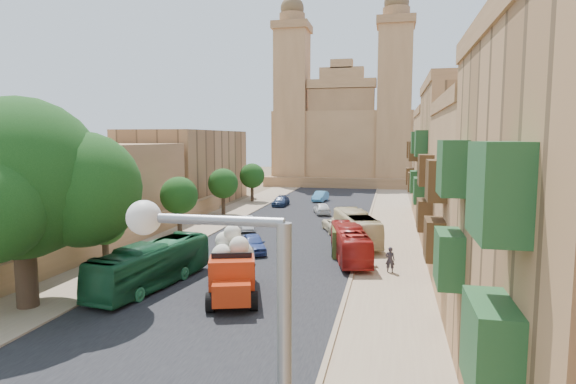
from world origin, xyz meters
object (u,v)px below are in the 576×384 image
at_px(ficus_tree, 23,184).
at_px(street_tree_b, 179,196).
at_px(bus_green_north, 152,265).
at_px(car_dkblue, 281,201).
at_px(street_tree_a, 104,224).
at_px(car_white_b, 322,208).
at_px(car_white_a, 246,223).
at_px(red_truck, 232,266).
at_px(street_tree_c, 223,184).
at_px(olive_pickup, 346,240).
at_px(car_blue_b, 320,196).
at_px(bus_cream_east, 356,227).
at_px(bus_red_east, 350,243).
at_px(pedestrian_a, 390,260).
at_px(church, 344,135).
at_px(car_cream, 337,224).
at_px(pedestrian_c, 372,255).
at_px(street_tree_d, 252,176).
at_px(car_blue_a, 253,244).

distance_m(ficus_tree, street_tree_b, 20.22).
height_order(bus_green_north, car_dkblue, bus_green_north).
height_order(street_tree_a, car_white_b, street_tree_a).
relative_size(bus_green_north, car_white_a, 2.40).
bearing_deg(red_truck, street_tree_c, 110.85).
bearing_deg(olive_pickup, car_white_a, 145.71).
distance_m(ficus_tree, street_tree_a, 8.75).
bearing_deg(car_blue_b, car_white_a, -93.64).
height_order(street_tree_a, bus_cream_east, street_tree_a).
relative_size(street_tree_a, car_white_b, 1.12).
distance_m(bus_green_north, bus_cream_east, 18.81).
height_order(ficus_tree, bus_red_east, ficus_tree).
bearing_deg(olive_pickup, pedestrian_a, -56.34).
relative_size(ficus_tree, bus_green_north, 1.15).
bearing_deg(church, street_tree_b, -100.38).
xyz_separation_m(church, ficus_tree, (-9.40, -74.61, -2.92)).
bearing_deg(car_white_b, car_cream, 89.21).
distance_m(car_white_b, pedestrian_c, 23.14).
bearing_deg(car_white_a, olive_pickup, -57.26).
bearing_deg(car_cream, bus_green_north, 46.63).
bearing_deg(car_dkblue, bus_red_east, -66.91).
bearing_deg(street_tree_b, car_cream, 16.96).
height_order(street_tree_d, car_blue_a, street_tree_d).
height_order(ficus_tree, car_white_b, ficus_tree).
distance_m(ficus_tree, street_tree_d, 44.10).
height_order(car_white_a, car_cream, car_cream).
bearing_deg(car_blue_b, church, 95.12).
relative_size(ficus_tree, red_truck, 1.56).
distance_m(street_tree_b, car_cream, 15.28).
bearing_deg(street_tree_c, pedestrian_a, -47.45).
height_order(street_tree_c, car_white_a, street_tree_c).
relative_size(bus_cream_east, pedestrian_c, 6.42).
bearing_deg(car_cream, car_blue_b, -96.35).
bearing_deg(pedestrian_a, bus_red_east, -38.38).
xyz_separation_m(street_tree_b, car_cream, (14.34, 4.37, -2.93)).
bearing_deg(pedestrian_a, car_dkblue, -56.91).
height_order(red_truck, car_white_b, red_truck).
xyz_separation_m(street_tree_b, bus_red_east, (16.50, -6.18, -2.40)).
bearing_deg(bus_green_north, car_blue_b, 92.94).
relative_size(bus_green_north, car_white_b, 2.36).
xyz_separation_m(church, street_tree_a, (-10.00, -66.61, -6.43)).
xyz_separation_m(car_white_a, car_cream, (8.80, 1.24, 0.04)).
bearing_deg(pedestrian_c, car_white_b, -151.66).
distance_m(street_tree_c, car_white_b, 12.04).
distance_m(bus_cream_east, car_cream, 5.15).
relative_size(red_truck, car_white_a, 1.76).
distance_m(church, olive_pickup, 59.53).
bearing_deg(ficus_tree, car_dkblue, 83.75).
bearing_deg(street_tree_a, olive_pickup, 26.58).
bearing_deg(red_truck, ficus_tree, -158.13).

